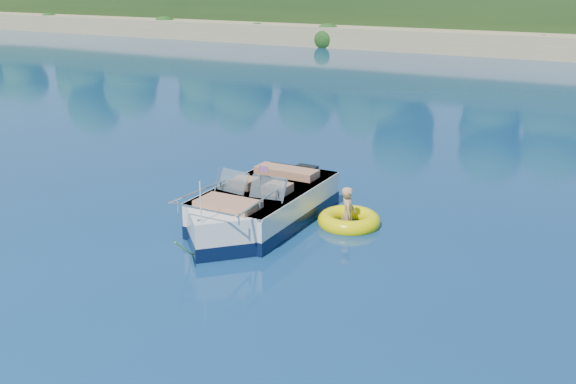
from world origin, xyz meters
name	(u,v)px	position (x,y,z in m)	size (l,w,h in m)	color
ground	(209,232)	(0.00, 0.00, 0.00)	(160.00, 160.00, 0.00)	#0B224D
shoreline	(569,18)	(0.00, 63.77, 0.98)	(170.00, 59.00, 6.00)	#978157
motorboat	(258,210)	(0.73, 0.84, 0.35)	(1.94, 5.38, 1.79)	silver
tow_tube	(349,221)	(2.45, 1.83, 0.09)	(1.67, 1.67, 0.36)	#F7E403
boy	(348,224)	(2.41, 1.86, 0.00)	(0.48, 0.32, 1.32)	tan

